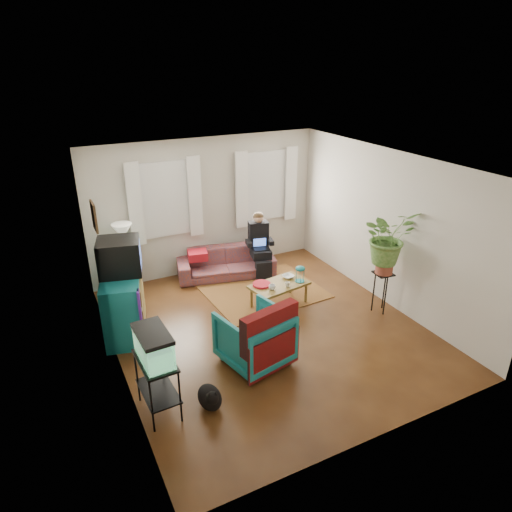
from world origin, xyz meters
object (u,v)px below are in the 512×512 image
sofa (226,258)px  armchair (254,335)px  side_table (128,274)px  dresser (124,305)px  aquarium_stand (158,386)px  plant_stand (381,292)px  coffee_table (279,294)px

sofa → armchair: armchair is taller
armchair → side_table: bearing=-81.7°
dresser → armchair: dresser is taller
aquarium_stand → plant_stand: 3.99m
dresser → coffee_table: dresser is taller
sofa → side_table: size_ratio=2.72×
sofa → side_table: bearing=-173.1°
sofa → aquarium_stand: size_ratio=2.48×
side_table → aquarium_stand: 3.27m
armchair → aquarium_stand: bearing=1.3°
aquarium_stand → armchair: armchair is taller
sofa → aquarium_stand: aquarium_stand is taller
side_table → plant_stand: (3.59, -2.61, 0.01)m
aquarium_stand → coffee_table: bearing=29.4°
dresser → plant_stand: dresser is taller
sofa → armchair: bearing=-91.7°
dresser → coffee_table: 2.56m
sofa → side_table: (-1.83, 0.21, -0.02)m
coffee_table → armchair: bearing=-141.0°
aquarium_stand → plant_stand: aquarium_stand is taller
sofa → side_table: 1.84m
side_table → dresser: size_ratio=0.62×
aquarium_stand → coffee_table: size_ratio=0.76×
armchair → coffee_table: bearing=-144.1°
sofa → plant_stand: 2.98m
side_table → armchair: (1.10, -2.89, 0.09)m
sofa → armchair: size_ratio=2.13×
aquarium_stand → armchair: (1.45, 0.36, 0.06)m
sofa → dresser: dresser is taller
side_table → armchair: size_ratio=0.78×
sofa → plant_stand: sofa is taller
side_table → coffee_table: bearing=-37.6°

